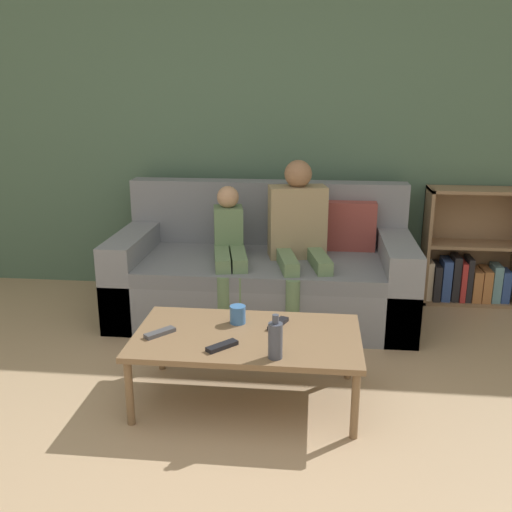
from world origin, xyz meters
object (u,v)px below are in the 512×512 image
object	(u,v)px
couch	(264,274)
tv_remote_0	(222,346)
tv_remote_1	(160,333)
tv_remote_2	(278,324)
coffee_table	(247,340)
person_adult	(299,231)
person_child	(230,249)
bottle	(275,340)
cup_near	(238,314)
bookshelf	(468,260)

from	to	relation	value
couch	tv_remote_0	distance (m)	1.40
couch	tv_remote_1	distance (m)	1.35
tv_remote_2	couch	bearing A→B (deg)	121.08
coffee_table	person_adult	size ratio (longest dim) A/B	1.04
couch	person_child	xyz separation A→B (m)	(-0.22, -0.17, 0.23)
couch	coffee_table	world-z (taller)	couch
person_adult	bottle	size ratio (longest dim) A/B	5.16
tv_remote_1	tv_remote_2	xyz separation A→B (m)	(0.60, 0.18, 0.00)
cup_near	couch	bearing A→B (deg)	87.68
bookshelf	tv_remote_0	world-z (taller)	bookshelf
person_child	tv_remote_1	distance (m)	1.13
person_adult	tv_remote_0	size ratio (longest dim) A/B	7.26
person_adult	coffee_table	bearing A→B (deg)	-113.23
person_child	bottle	bearing A→B (deg)	-83.56
coffee_table	bookshelf	bearing A→B (deg)	47.47
person_child	tv_remote_0	bearing A→B (deg)	-94.39
coffee_table	tv_remote_1	bearing A→B (deg)	-173.59
coffee_table	person_adult	xyz separation A→B (m)	(0.23, 1.13, 0.31)
cup_near	bottle	size ratio (longest dim) A/B	0.45
cup_near	bottle	xyz separation A→B (m)	(0.23, -0.39, 0.04)
bookshelf	tv_remote_1	xyz separation A→B (m)	(-1.96, -1.70, 0.06)
person_child	tv_remote_2	bearing A→B (deg)	-77.67
cup_near	bottle	bearing A→B (deg)	-59.28
tv_remote_1	bottle	distance (m)	0.65
cup_near	tv_remote_2	size ratio (longest dim) A/B	0.56
couch	tv_remote_2	distance (m)	1.11
cup_near	tv_remote_2	xyz separation A→B (m)	(0.22, -0.01, -0.04)
tv_remote_1	couch	bearing A→B (deg)	113.05
couch	person_child	world-z (taller)	person_child
coffee_table	tv_remote_2	xyz separation A→B (m)	(0.15, 0.13, 0.04)
coffee_table	cup_near	bearing A→B (deg)	115.24
couch	tv_remote_1	world-z (taller)	couch
couch	bookshelf	size ratio (longest dim) A/B	2.36
coffee_table	tv_remote_2	world-z (taller)	tv_remote_2
cup_near	tv_remote_1	distance (m)	0.43
tv_remote_0	bottle	world-z (taller)	bottle
bookshelf	couch	bearing A→B (deg)	-164.60
person_child	tv_remote_0	distance (m)	1.24
cup_near	person_child	bearing A→B (deg)	101.25
person_child	person_adult	bearing A→B (deg)	-2.79
coffee_table	tv_remote_0	world-z (taller)	tv_remote_0
coffee_table	bottle	distance (m)	0.32
cup_near	coffee_table	bearing A→B (deg)	-64.76
person_adult	bookshelf	bearing A→B (deg)	10.40
person_child	bottle	distance (m)	1.37
couch	tv_remote_2	bearing A→B (deg)	-80.81
person_child	cup_near	xyz separation A→B (m)	(0.18, -0.91, -0.10)
person_adult	tv_remote_2	world-z (taller)	person_adult
person_child	bottle	world-z (taller)	person_child
person_child	tv_remote_1	world-z (taller)	person_child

